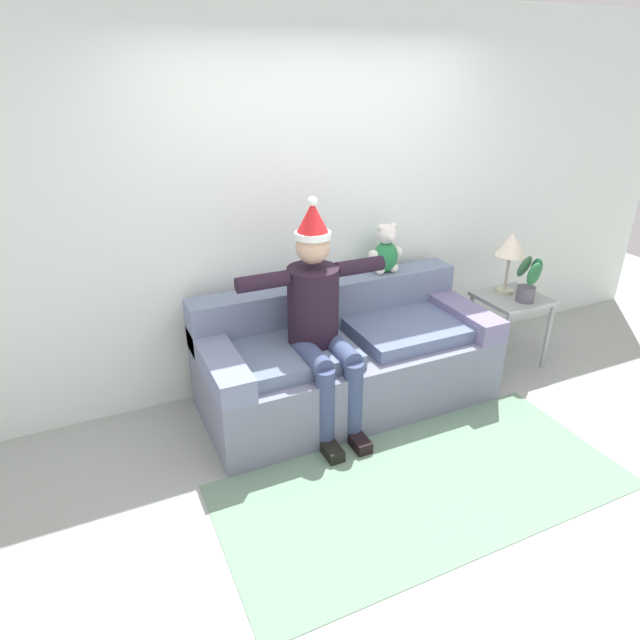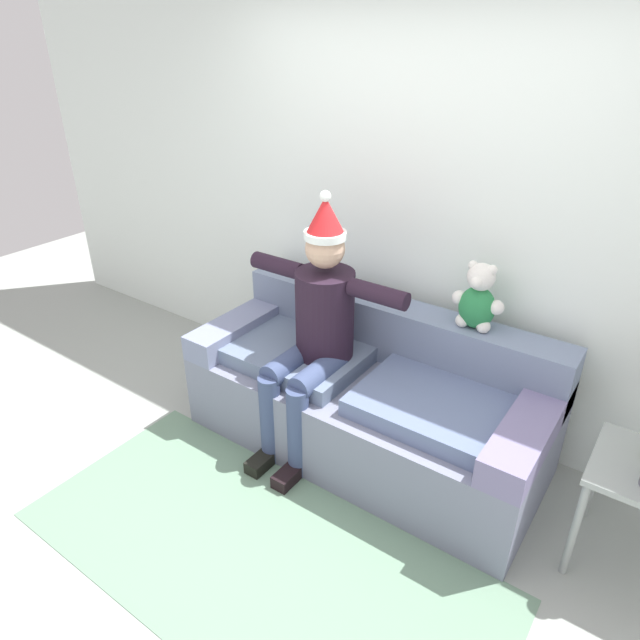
% 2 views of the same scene
% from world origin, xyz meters
% --- Properties ---
extents(ground_plane, '(10.00, 10.00, 0.00)m').
position_xyz_m(ground_plane, '(0.00, 0.00, 0.00)').
color(ground_plane, '#9AA099').
extents(back_wall, '(7.00, 0.10, 2.70)m').
position_xyz_m(back_wall, '(0.00, 1.55, 1.35)').
color(back_wall, white).
rests_on(back_wall, ground_plane).
extents(couch, '(2.09, 0.91, 0.84)m').
position_xyz_m(couch, '(0.00, 1.01, 0.34)').
color(couch, slate).
rests_on(couch, ground_plane).
extents(person_seated, '(1.02, 0.77, 1.55)m').
position_xyz_m(person_seated, '(-0.28, 0.85, 0.80)').
color(person_seated, black).
rests_on(person_seated, ground_plane).
extents(teddy_bear, '(0.29, 0.17, 0.38)m').
position_xyz_m(teddy_bear, '(0.48, 1.30, 1.01)').
color(teddy_bear, '#267D43').
rests_on(teddy_bear, couch).
extents(area_rug, '(2.44, 1.12, 0.01)m').
position_xyz_m(area_rug, '(0.00, -0.04, 0.00)').
color(area_rug, slate).
rests_on(area_rug, ground_plane).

